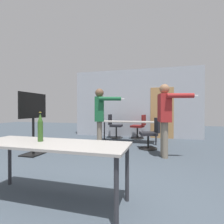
# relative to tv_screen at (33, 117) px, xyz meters

# --- Properties ---
(back_wall) EXTENTS (5.31, 0.12, 2.85)m
(back_wall) POSITION_rel_tv_screen_xyz_m (2.14, 3.58, 0.46)
(back_wall) COLOR #A3A8B2
(back_wall) RESTS_ON ground_plane
(conference_table_near) EXTENTS (1.97, 0.68, 0.74)m
(conference_table_near) POSITION_rel_tv_screen_xyz_m (1.82, -1.88, -0.28)
(conference_table_near) COLOR gray
(conference_table_near) RESTS_ON ground_plane
(conference_table_far) EXTENTS (2.06, 0.67, 0.74)m
(conference_table_far) POSITION_rel_tv_screen_xyz_m (2.04, 2.33, -0.28)
(conference_table_far) COLOR gray
(conference_table_far) RESTS_ON ground_plane
(tv_screen) EXTENTS (0.44, 0.96, 1.58)m
(tv_screen) POSITION_rel_tv_screen_xyz_m (0.00, 0.00, 0.00)
(tv_screen) COLOR black
(tv_screen) RESTS_ON ground_plane
(person_center_tall) EXTENTS (0.89, 0.66, 1.78)m
(person_center_tall) POSITION_rel_tv_screen_xyz_m (3.26, 0.66, 0.12)
(person_center_tall) COLOR slate
(person_center_tall) RESTS_ON ground_plane
(person_right_polo) EXTENTS (0.89, 0.60, 1.73)m
(person_right_polo) POSITION_rel_tv_screen_xyz_m (1.55, 0.75, 0.10)
(person_right_polo) COLOR slate
(person_right_polo) RESTS_ON ground_plane
(office_chair_near_pushed) EXTENTS (0.56, 0.52, 0.96)m
(office_chair_near_pushed) POSITION_rel_tv_screen_xyz_m (1.34, 3.12, -0.50)
(office_chair_near_pushed) COLOR black
(office_chair_near_pushed) RESTS_ON ground_plane
(office_chair_far_right) EXTENTS (0.59, 0.54, 0.95)m
(office_chair_far_right) POSITION_rel_tv_screen_xyz_m (2.34, 3.17, -0.50)
(office_chair_far_right) COLOR black
(office_chair_far_right) RESTS_ON ground_plane
(office_chair_far_left) EXTENTS (0.63, 0.58, 0.91)m
(office_chair_far_left) POSITION_rel_tv_screen_xyz_m (2.88, 1.46, -0.53)
(office_chair_far_left) COLOR black
(office_chair_far_left) RESTS_ON ground_plane
(beer_bottle) EXTENTS (0.07, 0.07, 0.38)m
(beer_bottle) POSITION_rel_tv_screen_xyz_m (1.64, -1.83, -0.03)
(beer_bottle) COLOR #2D511E
(beer_bottle) RESTS_ON conference_table_near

